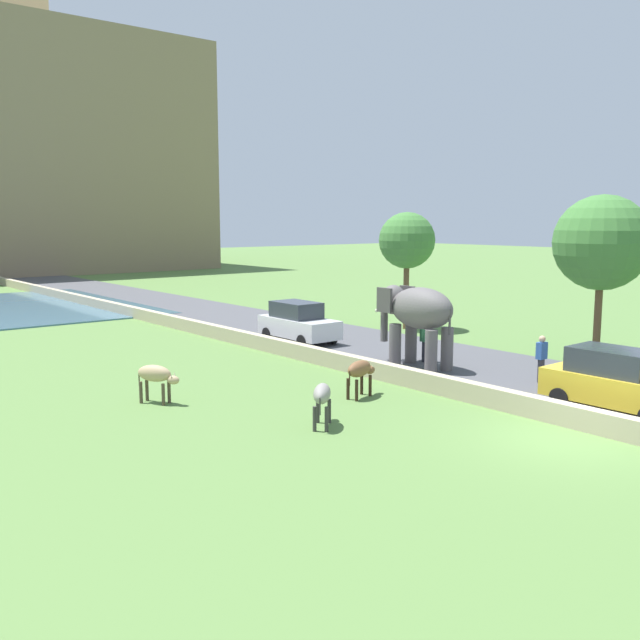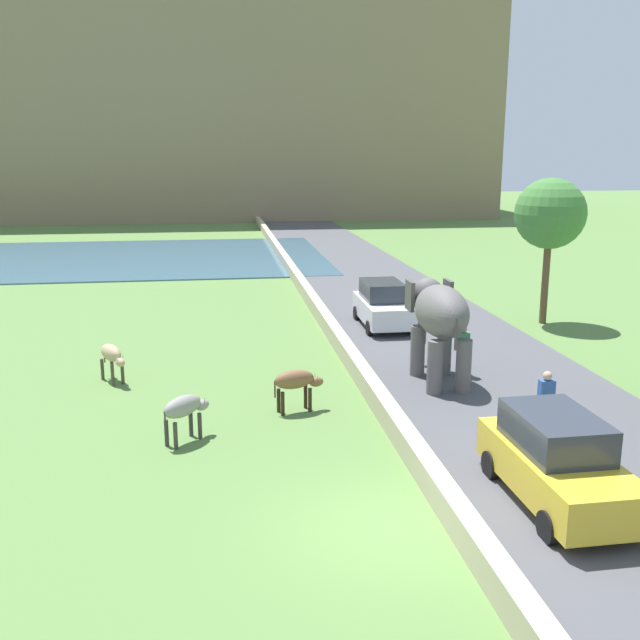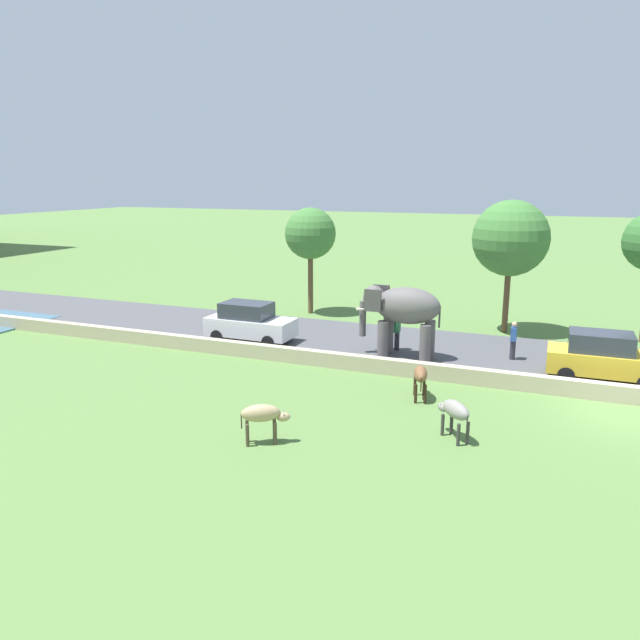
# 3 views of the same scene
# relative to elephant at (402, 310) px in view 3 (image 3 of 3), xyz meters

# --- Properties ---
(ground_plane) EXTENTS (220.00, 220.00, 0.00)m
(ground_plane) POSITION_rel_elephant_xyz_m (-3.43, -8.09, -2.04)
(ground_plane) COLOR #567A3D
(road_surface) EXTENTS (7.00, 120.00, 0.06)m
(road_surface) POSITION_rel_elephant_xyz_m (1.57, 11.91, -2.01)
(road_surface) COLOR #4C4C51
(road_surface) RESTS_ON ground
(barrier_wall) EXTENTS (0.40, 110.00, 0.60)m
(barrier_wall) POSITION_rel_elephant_xyz_m (-2.23, 9.91, -1.74)
(barrier_wall) COLOR tan
(barrier_wall) RESTS_ON ground
(elephant) EXTENTS (1.40, 3.47, 2.99)m
(elephant) POSITION_rel_elephant_xyz_m (0.00, 0.00, 0.00)
(elephant) COLOR #605B5B
(elephant) RESTS_ON ground
(person_beside_elephant) EXTENTS (0.36, 0.22, 1.63)m
(person_beside_elephant) POSITION_rel_elephant_xyz_m (0.92, 0.41, -1.16)
(person_beside_elephant) COLOR #33333D
(person_beside_elephant) RESTS_ON ground
(person_trailing) EXTENTS (0.36, 0.22, 1.63)m
(person_trailing) POSITION_rel_elephant_xyz_m (1.33, -4.33, -1.16)
(person_trailing) COLOR #33333D
(person_trailing) RESTS_ON ground
(car_yellow) EXTENTS (1.84, 4.02, 1.80)m
(car_yellow) POSITION_rel_elephant_xyz_m (-0.00, -7.61, -1.14)
(car_yellow) COLOR gold
(car_yellow) RESTS_ON ground
(car_white) EXTENTS (1.83, 4.02, 1.80)m
(car_white) POSITION_rel_elephant_xyz_m (0.00, 7.05, -1.14)
(car_white) COLOR white
(car_white) RESTS_ON ground
(cow_tan) EXTENTS (0.99, 1.37, 1.15)m
(cow_tan) POSITION_rel_elephant_xyz_m (-9.56, 1.46, -1.20)
(cow_tan) COLOR tan
(cow_tan) RESTS_ON ground
(cow_grey) EXTENTS (1.22, 1.22, 1.15)m
(cow_grey) POSITION_rel_elephant_xyz_m (-7.26, -3.45, -1.20)
(cow_grey) COLOR gray
(cow_grey) RESTS_ON ground
(cow_brown) EXTENTS (1.42, 0.71, 1.15)m
(cow_brown) POSITION_rel_elephant_xyz_m (-4.42, -1.82, -1.20)
(cow_brown) COLOR brown
(cow_brown) RESTS_ON ground
(tree_near) EXTENTS (3.57, 3.57, 6.32)m
(tree_near) POSITION_rel_elephant_xyz_m (6.14, -3.56, 2.48)
(tree_near) COLOR brown
(tree_near) RESTS_ON ground
(tree_mid) EXTENTS (2.76, 2.76, 5.76)m
(tree_mid) POSITION_rel_elephant_xyz_m (6.55, 6.80, 2.32)
(tree_mid) COLOR brown
(tree_mid) RESTS_ON ground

